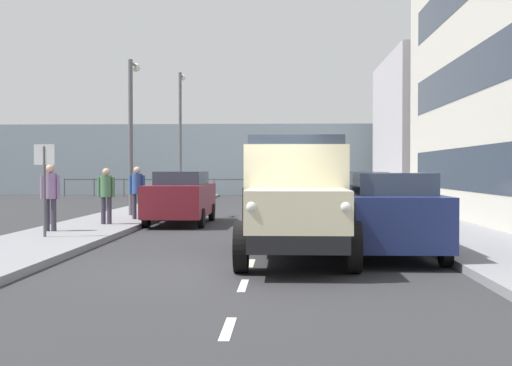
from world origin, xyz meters
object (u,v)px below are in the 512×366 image
at_px(truck_vintage_cream, 296,201).
at_px(lamp_post_far, 181,125).
at_px(pedestrian_near_railing, 50,192).
at_px(pedestrian_with_bag, 106,191).
at_px(car_navy_kerbside_near, 389,213).
at_px(car_white_kerbside_2, 342,194).
at_px(pedestrian_strolling, 137,188).
at_px(car_silver_kerbside_1, 358,201).
at_px(lamp_post_promenade, 132,121).
at_px(street_sign, 44,174).
at_px(car_maroon_oppositeside_0, 181,197).

bearing_deg(truck_vintage_cream, lamp_post_far, -75.66).
height_order(pedestrian_near_railing, pedestrian_with_bag, pedestrian_near_railing).
height_order(car_navy_kerbside_near, car_white_kerbside_2, same).
relative_size(truck_vintage_cream, pedestrian_strolling, 3.26).
bearing_deg(car_silver_kerbside_1, lamp_post_promenade, -31.71).
relative_size(truck_vintage_cream, lamp_post_promenade, 1.01).
bearing_deg(car_silver_kerbside_1, truck_vintage_cream, 73.41).
bearing_deg(car_white_kerbside_2, truck_vintage_cream, 80.78).
distance_m(pedestrian_near_railing, pedestrian_with_bag, 2.48).
xyz_separation_m(car_silver_kerbside_1, street_sign, (7.94, 3.20, 0.79)).
relative_size(car_navy_kerbside_near, lamp_post_promenade, 0.74).
height_order(car_white_kerbside_2, pedestrian_strolling, pedestrian_strolling).
height_order(truck_vintage_cream, lamp_post_promenade, lamp_post_promenade).
distance_m(lamp_post_far, street_sign, 19.30).
bearing_deg(car_silver_kerbside_1, pedestrian_strolling, -20.64).
height_order(car_silver_kerbside_1, lamp_post_promenade, lamp_post_promenade).
xyz_separation_m(car_silver_kerbside_1, car_maroon_oppositeside_0, (5.49, -2.55, 0.00)).
xyz_separation_m(car_maroon_oppositeside_0, street_sign, (2.45, 5.75, 0.79)).
xyz_separation_m(car_navy_kerbside_near, lamp_post_far, (7.59, -21.50, 3.25)).
distance_m(car_white_kerbside_2, pedestrian_with_bag, 8.82).
relative_size(lamp_post_promenade, lamp_post_far, 0.83).
height_order(car_maroon_oppositeside_0, pedestrian_with_bag, pedestrian_with_bag).
bearing_deg(car_silver_kerbside_1, car_maroon_oppositeside_0, -24.90).
xyz_separation_m(truck_vintage_cream, car_maroon_oppositeside_0, (3.60, -8.91, -0.28)).
bearing_deg(lamp_post_far, car_silver_kerbside_1, 115.48).
bearing_deg(street_sign, lamp_post_far, -91.03).
bearing_deg(pedestrian_with_bag, lamp_post_far, -89.47).
bearing_deg(truck_vintage_cream, car_silver_kerbside_1, -106.59).
distance_m(car_silver_kerbside_1, pedestrian_strolling, 7.45).
relative_size(pedestrian_near_railing, lamp_post_promenade, 0.32).
xyz_separation_m(car_navy_kerbside_near, pedestrian_strolling, (6.97, -8.19, 0.27)).
relative_size(car_navy_kerbside_near, pedestrian_strolling, 2.40).
distance_m(car_white_kerbside_2, pedestrian_strolling, 7.47).
height_order(car_maroon_oppositeside_0, lamp_post_far, lamp_post_far).
xyz_separation_m(car_white_kerbside_2, car_maroon_oppositeside_0, (5.49, 2.76, 0.00)).
height_order(truck_vintage_cream, car_white_kerbside_2, truck_vintage_cream).
bearing_deg(car_white_kerbside_2, lamp_post_promenade, 4.57).
bearing_deg(car_maroon_oppositeside_0, car_navy_kerbside_near, 124.09).
height_order(car_silver_kerbside_1, lamp_post_far, lamp_post_far).
bearing_deg(car_navy_kerbside_near, lamp_post_promenade, -53.45).
relative_size(car_white_kerbside_2, pedestrian_near_railing, 2.26).
xyz_separation_m(truck_vintage_cream, lamp_post_promenade, (5.72, -11.06, 2.35)).
bearing_deg(lamp_post_far, lamp_post_promenade, 89.90).
relative_size(truck_vintage_cream, pedestrian_with_bag, 3.37).
distance_m(car_navy_kerbside_near, car_silver_kerbside_1, 5.57).
distance_m(pedestrian_with_bag, street_sign, 3.88).
bearing_deg(lamp_post_far, street_sign, 88.97).
bearing_deg(street_sign, pedestrian_near_railing, -75.31).
distance_m(car_silver_kerbside_1, lamp_post_promenade, 9.33).
distance_m(pedestrian_with_bag, pedestrian_strolling, 2.07).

